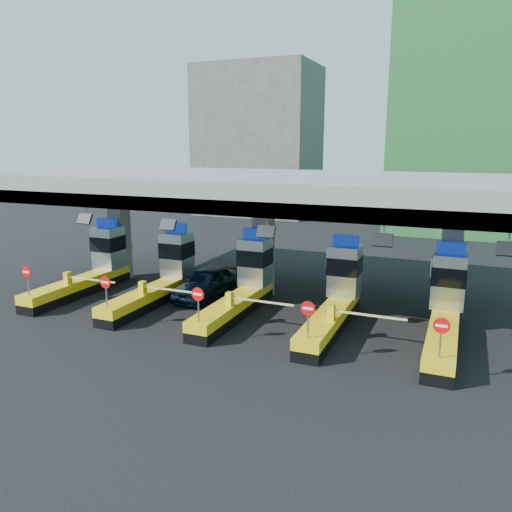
% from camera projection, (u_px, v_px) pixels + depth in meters
% --- Properties ---
extents(ground, '(120.00, 120.00, 0.00)m').
position_uv_depth(ground, '(242.00, 311.00, 26.36)').
color(ground, black).
rests_on(ground, ground).
extents(toll_canopy, '(28.00, 12.09, 7.00)m').
position_uv_depth(toll_canopy, '(263.00, 190.00, 27.60)').
color(toll_canopy, slate).
rests_on(toll_canopy, ground).
extents(toll_lane_far_left, '(4.43, 8.00, 4.16)m').
position_uv_depth(toll_lane_far_left, '(93.00, 267.00, 30.08)').
color(toll_lane_far_left, black).
rests_on(toll_lane_far_left, ground).
extents(toll_lane_left, '(4.43, 8.00, 4.16)m').
position_uv_depth(toll_lane_left, '(163.00, 275.00, 28.19)').
color(toll_lane_left, black).
rests_on(toll_lane_left, ground).
extents(toll_lane_center, '(4.43, 8.00, 4.16)m').
position_uv_depth(toll_lane_center, '(244.00, 284.00, 26.30)').
color(toll_lane_center, black).
rests_on(toll_lane_center, ground).
extents(toll_lane_right, '(4.43, 8.00, 4.16)m').
position_uv_depth(toll_lane_right, '(337.00, 295.00, 24.41)').
color(toll_lane_right, black).
rests_on(toll_lane_right, ground).
extents(toll_lane_far_right, '(4.43, 8.00, 4.16)m').
position_uv_depth(toll_lane_far_right, '(446.00, 308.00, 22.52)').
color(toll_lane_far_right, black).
rests_on(toll_lane_far_right, ground).
extents(bg_building_scaffold, '(18.00, 12.00, 28.00)m').
position_uv_depth(bg_building_scaffold, '(494.00, 87.00, 47.54)').
color(bg_building_scaffold, '#1E5926').
rests_on(bg_building_scaffold, ground).
extents(bg_building_concrete, '(14.00, 10.00, 18.00)m').
position_uv_depth(bg_building_concrete, '(258.00, 141.00, 62.07)').
color(bg_building_concrete, '#4C4C49').
rests_on(bg_building_concrete, ground).
extents(van, '(2.38, 5.25, 1.75)m').
position_uv_depth(van, '(207.00, 283.00, 28.60)').
color(van, black).
rests_on(van, ground).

